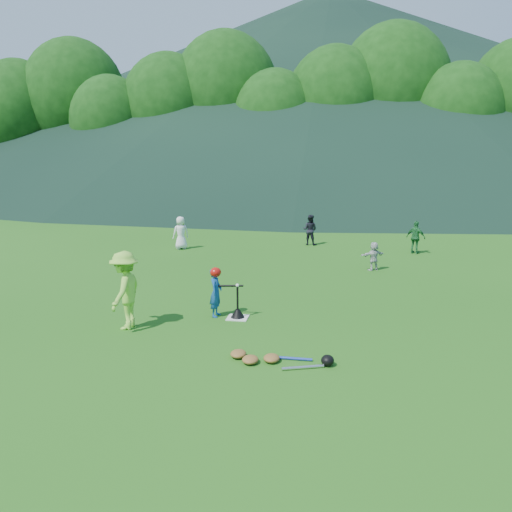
{
  "coord_description": "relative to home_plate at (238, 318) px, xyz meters",
  "views": [
    {
      "loc": [
        2.06,
        -10.22,
        3.42
      ],
      "look_at": [
        0.0,
        2.5,
        0.9
      ],
      "focal_mm": 35.0,
      "sensor_mm": 36.0,
      "label": 1
    }
  ],
  "objects": [
    {
      "name": "ground",
      "position": [
        0.0,
        0.0,
        -0.01
      ],
      "size": [
        120.0,
        120.0,
        0.0
      ],
      "primitive_type": "plane",
      "color": "#205C15",
      "rests_on": "ground"
    },
    {
      "name": "home_plate",
      "position": [
        0.0,
        0.0,
        0.0
      ],
      "size": [
        0.45,
        0.45,
        0.02
      ],
      "primitive_type": "cube",
      "color": "silver",
      "rests_on": "ground"
    },
    {
      "name": "baseball",
      "position": [
        0.0,
        0.0,
        0.73
      ],
      "size": [
        0.08,
        0.08,
        0.08
      ],
      "primitive_type": "sphere",
      "color": "white",
      "rests_on": "batting_tee"
    },
    {
      "name": "batter_child",
      "position": [
        -0.5,
        0.07,
        0.53
      ],
      "size": [
        0.28,
        0.41,
        1.07
      ],
      "primitive_type": "imported",
      "rotation": [
        0.0,
        0.0,
        1.51
      ],
      "color": "navy",
      "rests_on": "ground"
    },
    {
      "name": "adult_coach",
      "position": [
        -2.12,
        -0.99,
        0.79
      ],
      "size": [
        0.6,
        1.04,
        1.6
      ],
      "primitive_type": "imported",
      "rotation": [
        0.0,
        0.0,
        -1.56
      ],
      "color": "#92DA40",
      "rests_on": "ground"
    },
    {
      "name": "fielder_a",
      "position": [
        -3.81,
        7.97,
        0.62
      ],
      "size": [
        0.73,
        0.68,
        1.26
      ],
      "primitive_type": "imported",
      "rotation": [
        0.0,
        0.0,
        3.73
      ],
      "color": "white",
      "rests_on": "ground"
    },
    {
      "name": "fielder_b",
      "position": [
        1.03,
        9.72,
        0.6
      ],
      "size": [
        0.69,
        0.6,
        1.22
      ],
      "primitive_type": "imported",
      "rotation": [
        0.0,
        0.0,
        2.88
      ],
      "color": "black",
      "rests_on": "ground"
    },
    {
      "name": "fielder_c",
      "position": [
        4.94,
        8.45,
        0.59
      ],
      "size": [
        0.75,
        0.61,
        1.19
      ],
      "primitive_type": "imported",
      "rotation": [
        0.0,
        0.0,
        2.61
      ],
      "color": "#1F6A31",
      "rests_on": "ground"
    },
    {
      "name": "fielder_d",
      "position": [
        3.24,
        5.36,
        0.44
      ],
      "size": [
        0.84,
        0.66,
        0.89
      ],
      "primitive_type": "imported",
      "rotation": [
        0.0,
        0.0,
        3.7
      ],
      "color": "beige",
      "rests_on": "ground"
    },
    {
      "name": "batting_tee",
      "position": [
        0.0,
        0.0,
        0.12
      ],
      "size": [
        0.3,
        0.3,
        0.68
      ],
      "color": "black",
      "rests_on": "home_plate"
    },
    {
      "name": "batter_gear",
      "position": [
        -0.47,
        0.07,
        0.96
      ],
      "size": [
        0.73,
        0.26,
        0.43
      ],
      "color": "#AF110B",
      "rests_on": "ground"
    },
    {
      "name": "equipment_pile",
      "position": [
        1.04,
        -2.25,
        0.06
      ],
      "size": [
        1.8,
        0.63,
        0.19
      ],
      "color": "olive",
      "rests_on": "ground"
    },
    {
      "name": "outfield_fence",
      "position": [
        0.0,
        28.0,
        0.69
      ],
      "size": [
        70.07,
        0.08,
        1.33
      ],
      "color": "gray",
      "rests_on": "ground"
    },
    {
      "name": "tree_line",
      "position": [
        0.2,
        33.83,
        8.2
      ],
      "size": [
        70.04,
        11.4,
        14.82
      ],
      "color": "#382314",
      "rests_on": "ground"
    },
    {
      "name": "distant_hills",
      "position": [
        -7.63,
        81.81,
        14.97
      ],
      "size": [
        155.0,
        140.0,
        32.0
      ],
      "color": "black",
      "rests_on": "ground"
    }
  ]
}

